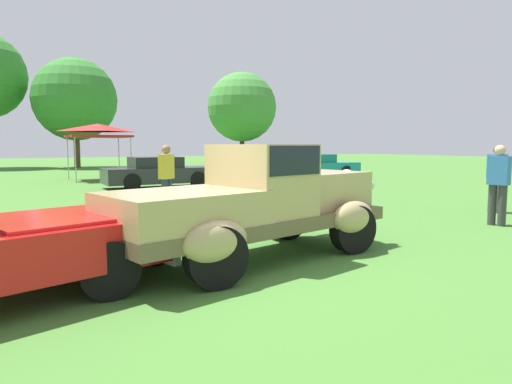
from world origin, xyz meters
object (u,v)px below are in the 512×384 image
(spectator_by_row, at_px, (167,177))
(show_car_teal, at_px, (317,166))
(show_car_charcoal, at_px, (159,173))
(canopy_tent_left_field, at_px, (98,130))
(feature_pickup_truck, at_px, (257,201))
(spectator_far_side, at_px, (496,176))
(spectator_between_cars, at_px, (498,182))

(spectator_by_row, bearing_deg, show_car_teal, 36.85)
(show_car_charcoal, xyz_separation_m, show_car_teal, (8.74, 1.23, -0.00))
(canopy_tent_left_field, bearing_deg, show_car_teal, -22.12)
(canopy_tent_left_field, bearing_deg, show_car_charcoal, -76.23)
(feature_pickup_truck, relative_size, show_car_teal, 1.07)
(show_car_charcoal, bearing_deg, show_car_teal, 8.02)
(feature_pickup_truck, height_order, spectator_far_side, feature_pickup_truck)
(show_car_teal, distance_m, spectator_by_row, 13.39)
(spectator_between_cars, distance_m, spectator_far_side, 2.04)
(show_car_charcoal, bearing_deg, spectator_between_cars, -73.47)
(spectator_between_cars, relative_size, spectator_far_side, 1.00)
(feature_pickup_truck, xyz_separation_m, canopy_tent_left_field, (0.97, 17.14, 1.55))
(show_car_charcoal, height_order, spectator_by_row, spectator_by_row)
(spectator_between_cars, xyz_separation_m, spectator_far_side, (1.70, 1.13, 0.00))
(show_car_charcoal, bearing_deg, spectator_by_row, -106.17)
(spectator_between_cars, bearing_deg, canopy_tent_left_field, 105.68)
(spectator_between_cars, relative_size, spectator_by_row, 1.00)
(show_car_charcoal, relative_size, spectator_by_row, 2.58)
(spectator_by_row, relative_size, canopy_tent_left_field, 0.61)
(feature_pickup_truck, relative_size, spectator_by_row, 2.78)
(show_car_charcoal, relative_size, canopy_tent_left_field, 1.58)
(show_car_charcoal, relative_size, spectator_between_cars, 2.58)
(spectator_by_row, bearing_deg, spectator_between_cars, -42.71)
(show_car_teal, height_order, spectator_far_side, spectator_far_side)
(show_car_teal, height_order, canopy_tent_left_field, canopy_tent_left_field)
(spectator_between_cars, height_order, spectator_by_row, same)
(spectator_by_row, xyz_separation_m, spectator_far_side, (7.19, -3.94, 0.00))
(show_car_teal, relative_size, spectator_between_cars, 2.59)
(feature_pickup_truck, relative_size, canopy_tent_left_field, 1.70)
(feature_pickup_truck, bearing_deg, spectator_far_side, 8.31)
(spectator_by_row, distance_m, spectator_far_side, 8.20)
(spectator_by_row, height_order, spectator_far_side, same)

